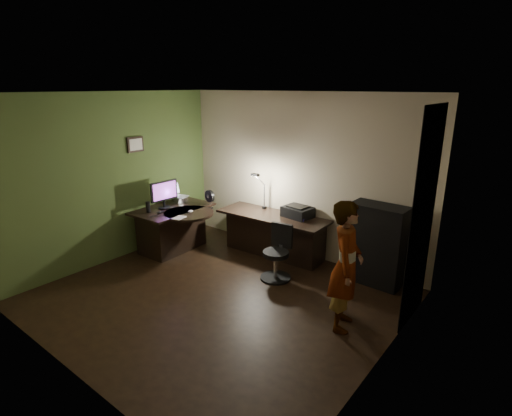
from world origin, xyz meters
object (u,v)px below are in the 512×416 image
Objects in this scene: monitor at (164,198)px; office_chair at (276,253)px; desk_left at (174,229)px; person at (346,266)px; cabinet at (377,244)px; desk_right at (272,235)px.

monitor reaches higher than office_chair.
person is (3.40, -0.31, 0.40)m from desk_left.
person is at bearing -28.17° from office_chair.
person reaches higher than cabinet.
person is at bearing 0.10° from monitor.
desk_left is 0.70× the size of desk_right.
monitor is at bearing -159.69° from cabinet.
cabinet is at bearing 14.78° from desk_left.
person is (0.15, -1.32, 0.19)m from cabinet.
desk_right is at bearing 38.80° from person.
office_chair is (2.05, 0.19, 0.03)m from desk_left.
cabinet is 1.46m from office_chair.
office_chair is 1.48m from person.
person reaches higher than office_chair.
cabinet is (1.76, 0.13, 0.23)m from desk_right.
desk_right is 2.28m from person.
desk_left is at bearing -151.97° from desk_right.
monitor reaches higher than desk_left.
desk_left is at bearing 177.58° from office_chair.
cabinet is at bearing 26.64° from office_chair.
monitor is (-0.08, -0.10, 0.57)m from desk_left.
cabinet reaches higher than desk_right.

